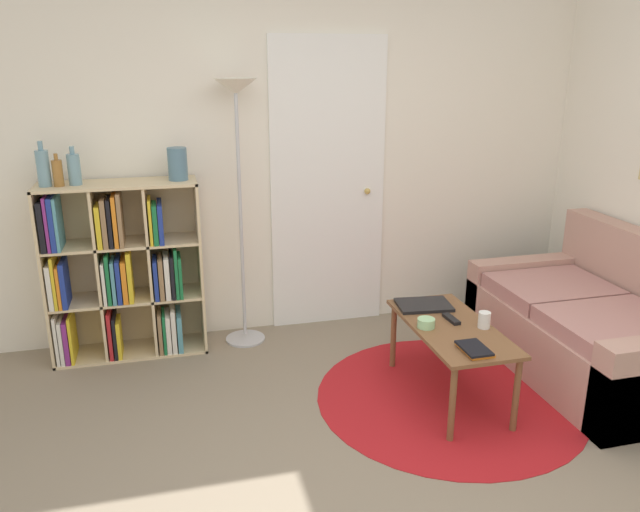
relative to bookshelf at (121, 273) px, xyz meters
The scene contains 15 objects.
wall_back 1.51m from the bookshelf, ahead, with size 7.07×0.11×2.60m.
rug 2.24m from the bookshelf, 30.75° to the right, with size 1.57×1.57×0.01m.
bookshelf is the anchor object (origin of this frame).
floor_lamp 1.20m from the bookshelf, ahead, with size 0.28×0.28×1.80m.
couch 3.11m from the bookshelf, 18.92° to the right, with size 0.93×1.54×0.87m.
coffee_table 2.16m from the bookshelf, 30.09° to the right, with size 0.45×0.93×0.45m.
laptop 1.98m from the bookshelf, 22.97° to the right, with size 0.35×0.27×0.02m.
bowl 2.01m from the bookshelf, 31.98° to the right, with size 0.10×0.10×0.05m.
book_stack_on_table 2.31m from the bookshelf, 37.66° to the right, with size 0.14×0.21×0.03m.
cup 2.33m from the bookshelf, 29.62° to the right, with size 0.07×0.07×0.09m.
remote 2.15m from the bookshelf, 28.19° to the right, with size 0.05×0.15×0.02m.
bottle_left 0.81m from the bookshelf, behind, with size 0.08×0.08×0.28m.
bottle_middle 0.75m from the bookshelf, behind, with size 0.06×0.06×0.20m.
bottle_right 0.73m from the bookshelf, behind, with size 0.08×0.08×0.24m.
vase_on_shelf 0.81m from the bookshelf, ahead, with size 0.12×0.12×0.21m.
Camera 1 is at (-0.99, -2.03, 1.92)m, focal length 35.00 mm.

